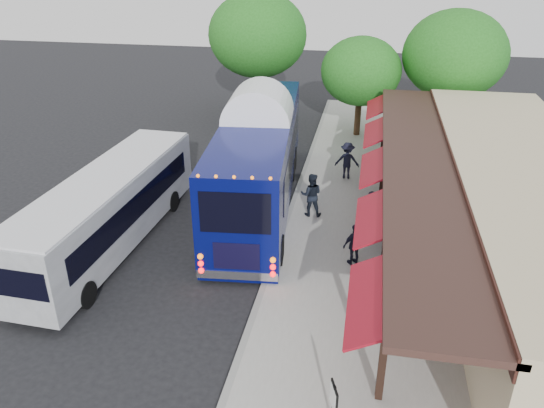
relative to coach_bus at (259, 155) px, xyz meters
The scene contains 15 objects.
ground 7.14m from the coach_bus, 77.65° to the right, with size 90.00×90.00×0.00m, color black.
sidewalk 7.29m from the coach_bus, 22.13° to the right, with size 10.00×40.00×0.15m, color #9E9B93.
curb 3.71m from the coach_bus, 60.24° to the right, with size 0.20×40.00×0.16m, color gray.
station_shelter 10.18m from the coach_bus, 14.94° to the right, with size 8.15×20.00×3.60m.
coach_bus is the anchor object (origin of this frame).
city_bus 6.56m from the coach_bus, 135.40° to the right, with size 2.72×10.63×2.83m.
ped_a 5.44m from the coach_bus, 24.93° to the right, with size 0.64×0.42×1.77m, color black.
ped_b 2.86m from the coach_bus, 23.44° to the right, with size 0.89×0.69×1.83m, color black.
ped_c 6.36m from the coach_bus, 46.01° to the right, with size 0.90×0.37×1.53m, color black.
ped_d 4.94m from the coach_bus, 41.46° to the left, with size 1.14×0.66×1.77m, color black.
sign_board 12.42m from the coach_bus, 70.19° to the right, with size 0.22×0.53×1.21m.
tree_left 10.68m from the coach_bus, 68.97° to the left, with size 4.51×4.51×5.77m.
tree_mid 13.87m from the coach_bus, 49.91° to the left, with size 5.66×5.66×7.24m.
tree_right 16.10m from the coach_bus, 54.17° to the left, with size 4.49×4.49×5.75m.
tree_far 13.42m from the coach_bus, 102.16° to the left, with size 6.11×6.11×7.83m.
Camera 1 is at (3.00, -13.90, 10.16)m, focal length 35.00 mm.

